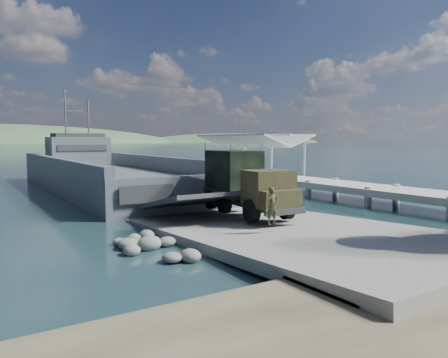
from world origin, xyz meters
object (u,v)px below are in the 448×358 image
(pier, at_px, (259,170))
(landing_craft, at_px, (107,180))
(sailboat_far, at_px, (221,172))
(military_truck, at_px, (244,182))
(sailboat_near, at_px, (240,173))
(soldier, at_px, (272,214))

(pier, height_order, landing_craft, landing_craft)
(landing_craft, relative_size, sailboat_far, 6.04)
(military_truck, distance_m, sailboat_near, 31.43)
(soldier, bearing_deg, sailboat_near, 57.39)
(pier, xyz_separation_m, sailboat_far, (5.03, 15.04, -1.27))
(soldier, xyz_separation_m, sailboat_far, (19.41, 34.81, -1.02))
(military_truck, height_order, soldier, military_truck)
(pier, bearing_deg, landing_craft, 160.05)
(pier, height_order, sailboat_near, sailboat_near)
(pier, height_order, sailboat_far, sailboat_far)
(landing_craft, distance_m, sailboat_near, 20.40)
(landing_craft, height_order, sailboat_near, landing_craft)
(pier, distance_m, landing_craft, 14.90)
(soldier, bearing_deg, landing_craft, 89.22)
(sailboat_near, distance_m, sailboat_far, 3.94)
(sailboat_far, bearing_deg, military_truck, -124.93)
(sailboat_far, bearing_deg, pier, -113.17)
(soldier, distance_m, sailboat_near, 36.76)
(pier, distance_m, soldier, 24.45)
(landing_craft, distance_m, soldier, 24.86)
(military_truck, bearing_deg, sailboat_far, 66.59)
(soldier, bearing_deg, pier, 54.11)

